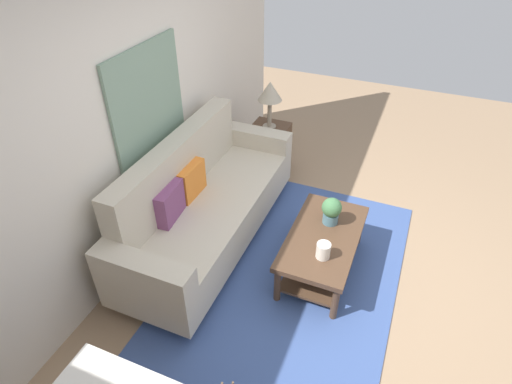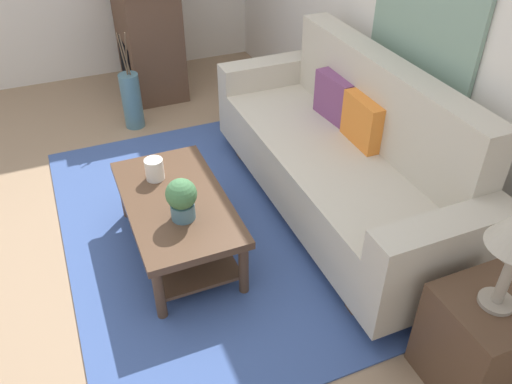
# 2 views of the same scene
# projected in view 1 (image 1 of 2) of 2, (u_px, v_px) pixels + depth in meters

# --- Properties ---
(ground_plane) EXTENTS (9.80, 9.80, 0.00)m
(ground_plane) POSITION_uv_depth(u_px,v_px,m) (343.00, 289.00, 3.82)
(ground_plane) COLOR #9E7F60
(wall_back) EXTENTS (5.80, 0.10, 2.70)m
(wall_back) POSITION_uv_depth(u_px,v_px,m) (133.00, 114.00, 3.62)
(wall_back) COLOR silver
(wall_back) RESTS_ON ground_plane
(area_rug) EXTENTS (2.77, 1.90, 0.01)m
(area_rug) POSITION_uv_depth(u_px,v_px,m) (290.00, 273.00, 3.97)
(area_rug) COLOR #3D5693
(area_rug) RESTS_ON ground_plane
(couch) EXTENTS (2.37, 0.84, 1.08)m
(couch) POSITION_uv_depth(u_px,v_px,m) (205.00, 204.00, 4.11)
(couch) COLOR beige
(couch) RESTS_ON ground_plane
(throw_pillow_plum) EXTENTS (0.37, 0.15, 0.32)m
(throw_pillow_plum) POSITION_uv_depth(u_px,v_px,m) (170.00, 203.00, 3.72)
(throw_pillow_plum) COLOR #7A4270
(throw_pillow_plum) RESTS_ON couch
(throw_pillow_orange) EXTENTS (0.36, 0.12, 0.32)m
(throw_pillow_orange) POSITION_uv_depth(u_px,v_px,m) (191.00, 181.00, 4.00)
(throw_pillow_orange) COLOR orange
(throw_pillow_orange) RESTS_ON couch
(coffee_table) EXTENTS (1.10, 0.60, 0.43)m
(coffee_table) POSITION_uv_depth(u_px,v_px,m) (323.00, 245.00, 3.83)
(coffee_table) COLOR #513826
(coffee_table) RESTS_ON ground_plane
(tabletop_vase) EXTENTS (0.12, 0.12, 0.14)m
(tabletop_vase) POSITION_uv_depth(u_px,v_px,m) (323.00, 250.00, 3.51)
(tabletop_vase) COLOR white
(tabletop_vase) RESTS_ON coffee_table
(potted_plant_tabletop) EXTENTS (0.18, 0.18, 0.26)m
(potted_plant_tabletop) POSITION_uv_depth(u_px,v_px,m) (331.00, 210.00, 3.82)
(potted_plant_tabletop) COLOR slate
(potted_plant_tabletop) RESTS_ON coffee_table
(side_table) EXTENTS (0.44, 0.44, 0.56)m
(side_table) POSITION_uv_depth(u_px,v_px,m) (269.00, 147.00, 5.27)
(side_table) COLOR #513826
(side_table) RESTS_ON ground_plane
(table_lamp) EXTENTS (0.28, 0.28, 0.57)m
(table_lamp) POSITION_uv_depth(u_px,v_px,m) (270.00, 93.00, 4.84)
(table_lamp) COLOR gray
(table_lamp) RESTS_ON side_table
(framed_painting) EXTENTS (0.99, 0.03, 0.98)m
(framed_painting) POSITION_uv_depth(u_px,v_px,m) (148.00, 102.00, 3.66)
(framed_painting) COLOR gray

